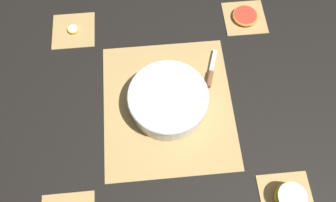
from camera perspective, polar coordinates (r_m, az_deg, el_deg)
name	(u,v)px	position (r m, az deg, el deg)	size (l,w,h in m)	color
ground_plane	(168,106)	(1.01, 0.00, -0.81)	(6.00, 6.00, 0.00)	black
bamboo_mat_center	(168,105)	(1.01, 0.00, -0.74)	(0.45, 0.40, 0.01)	tan
coaster_mat_near_left	(74,30)	(1.19, -16.13, 11.74)	(0.14, 0.14, 0.01)	tan
coaster_mat_far_left	(245,18)	(1.21, 13.19, 13.97)	(0.14, 0.14, 0.01)	tan
coaster_mat_far_right	(287,199)	(0.99, 19.97, -15.79)	(0.14, 0.14, 0.01)	tan
fruit_salad_bowl	(168,99)	(0.97, 0.01, 0.27)	(0.24, 0.24, 0.07)	silver
paring_knife	(210,77)	(1.05, 7.29, 4.15)	(0.14, 0.06, 0.02)	silver
apple_half	(290,198)	(0.96, 20.50, -15.53)	(0.08, 0.08, 0.05)	gold
banana_coin_single	(73,29)	(1.19, -16.23, 11.95)	(0.04, 0.04, 0.01)	#F4EABC
grapefruit_slice	(245,16)	(1.21, 13.28, 14.23)	(0.09, 0.09, 0.01)	red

